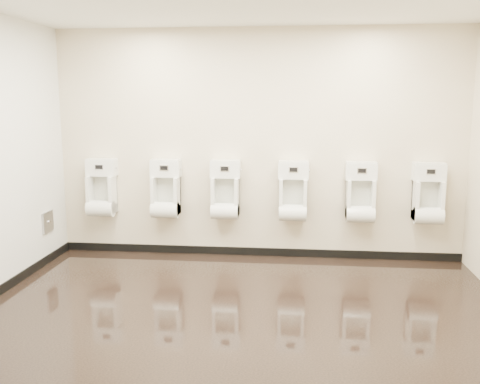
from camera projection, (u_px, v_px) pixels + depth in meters
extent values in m
cube|color=black|center=(243.00, 309.00, 5.06)|extent=(5.00, 3.50, 0.00)
cube|color=beige|center=(258.00, 145.00, 6.53)|extent=(5.00, 0.02, 2.80)
cube|color=beige|center=(214.00, 197.00, 3.10)|extent=(5.00, 0.02, 2.80)
cube|color=black|center=(257.00, 252.00, 6.75)|extent=(5.00, 0.02, 0.10)
cube|color=#9E9EA3|center=(48.00, 222.00, 6.40)|extent=(0.03, 0.25, 0.25)
cylinder|color=silver|center=(49.00, 222.00, 6.40)|extent=(0.02, 0.04, 0.04)
cube|color=silver|center=(102.00, 194.00, 6.72)|extent=(0.33, 0.24, 0.47)
cube|color=silver|center=(104.00, 190.00, 6.79)|extent=(0.25, 0.01, 0.35)
cylinder|color=silver|center=(101.00, 208.00, 6.69)|extent=(0.33, 0.20, 0.20)
cube|color=silver|center=(102.00, 168.00, 6.70)|extent=(0.37, 0.17, 0.20)
cube|color=black|center=(99.00, 167.00, 6.60)|extent=(0.09, 0.01, 0.05)
cube|color=silver|center=(99.00, 167.00, 6.61)|extent=(0.11, 0.01, 0.07)
cylinder|color=silver|center=(116.00, 168.00, 6.68)|extent=(0.01, 0.03, 0.03)
cube|color=silver|center=(166.00, 196.00, 6.64)|extent=(0.33, 0.24, 0.47)
cube|color=silver|center=(167.00, 191.00, 6.71)|extent=(0.25, 0.01, 0.35)
cylinder|color=silver|center=(165.00, 210.00, 6.61)|extent=(0.33, 0.20, 0.20)
cube|color=silver|center=(166.00, 169.00, 6.61)|extent=(0.37, 0.17, 0.20)
cube|color=black|center=(164.00, 168.00, 6.52)|extent=(0.09, 0.01, 0.05)
cube|color=silver|center=(164.00, 168.00, 6.52)|extent=(0.11, 0.01, 0.07)
cylinder|color=silver|center=(181.00, 169.00, 6.59)|extent=(0.01, 0.03, 0.03)
cube|color=silver|center=(225.00, 197.00, 6.56)|extent=(0.33, 0.24, 0.47)
cube|color=silver|center=(226.00, 192.00, 6.63)|extent=(0.25, 0.01, 0.35)
cylinder|color=silver|center=(225.00, 211.00, 6.53)|extent=(0.33, 0.20, 0.20)
cube|color=silver|center=(226.00, 169.00, 6.54)|extent=(0.37, 0.17, 0.20)
cube|color=black|center=(225.00, 169.00, 6.44)|extent=(0.09, 0.01, 0.05)
cube|color=silver|center=(225.00, 169.00, 6.44)|extent=(0.11, 0.01, 0.07)
cylinder|color=silver|center=(241.00, 170.00, 6.52)|extent=(0.01, 0.03, 0.03)
cube|color=silver|center=(293.00, 198.00, 6.48)|extent=(0.33, 0.24, 0.47)
cube|color=silver|center=(293.00, 194.00, 6.55)|extent=(0.25, 0.01, 0.35)
cylinder|color=silver|center=(293.00, 213.00, 6.44)|extent=(0.33, 0.20, 0.20)
cube|color=silver|center=(294.00, 170.00, 6.45)|extent=(0.37, 0.17, 0.20)
cube|color=black|center=(293.00, 170.00, 6.36)|extent=(0.09, 0.01, 0.05)
cube|color=silver|center=(293.00, 170.00, 6.36)|extent=(0.11, 0.01, 0.07)
cylinder|color=silver|center=(309.00, 171.00, 6.43)|extent=(0.01, 0.03, 0.03)
cube|color=silver|center=(360.00, 199.00, 6.39)|extent=(0.33, 0.24, 0.47)
cube|color=silver|center=(360.00, 195.00, 6.46)|extent=(0.25, 0.01, 0.35)
cylinder|color=silver|center=(360.00, 214.00, 6.36)|extent=(0.33, 0.20, 0.20)
cube|color=silver|center=(361.00, 171.00, 6.37)|extent=(0.37, 0.17, 0.20)
cube|color=black|center=(362.00, 171.00, 6.27)|extent=(0.09, 0.01, 0.05)
cube|color=silver|center=(362.00, 171.00, 6.28)|extent=(0.11, 0.01, 0.07)
cylinder|color=silver|center=(377.00, 172.00, 6.35)|extent=(0.01, 0.03, 0.03)
cube|color=silver|center=(428.00, 201.00, 6.31)|extent=(0.33, 0.24, 0.47)
cube|color=silver|center=(427.00, 196.00, 6.38)|extent=(0.25, 0.01, 0.35)
cylinder|color=silver|center=(428.00, 216.00, 6.28)|extent=(0.33, 0.20, 0.20)
cube|color=silver|center=(429.00, 172.00, 6.29)|extent=(0.37, 0.17, 0.20)
cube|color=black|center=(431.00, 172.00, 6.19)|extent=(0.09, 0.01, 0.05)
cube|color=silver|center=(431.00, 172.00, 6.19)|extent=(0.11, 0.01, 0.07)
cylinder|color=silver|center=(446.00, 173.00, 6.27)|extent=(0.01, 0.03, 0.03)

